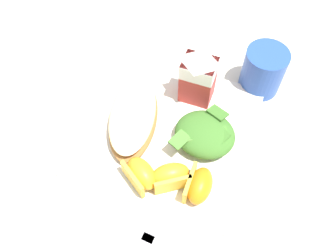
% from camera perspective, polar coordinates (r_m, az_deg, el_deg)
% --- Properties ---
extents(ground, '(3.00, 3.00, 0.00)m').
position_cam_1_polar(ground, '(0.61, 0.00, -1.29)').
color(ground, beige).
extents(white_plate, '(0.28, 0.28, 0.02)m').
position_cam_1_polar(white_plate, '(0.61, 0.00, -0.90)').
color(white_plate, white).
rests_on(white_plate, ground).
extents(cheesy_pizza_bread, '(0.12, 0.18, 0.04)m').
position_cam_1_polar(cheesy_pizza_bread, '(0.60, -5.65, 1.47)').
color(cheesy_pizza_bread, '#A87038').
rests_on(cheesy_pizza_bread, white_plate).
extents(green_salad_pile, '(0.10, 0.10, 0.04)m').
position_cam_1_polar(green_salad_pile, '(0.58, 6.08, -1.14)').
color(green_salad_pile, '#3D7028').
rests_on(green_salad_pile, white_plate).
extents(milk_carton, '(0.06, 0.04, 0.11)m').
position_cam_1_polar(milk_carton, '(0.60, 4.98, 8.33)').
color(milk_carton, '#B7332D').
rests_on(milk_carton, white_plate).
extents(orange_wedge_front, '(0.07, 0.06, 0.04)m').
position_cam_1_polar(orange_wedge_front, '(0.54, -4.49, -7.79)').
color(orange_wedge_front, orange).
rests_on(orange_wedge_front, white_plate).
extents(orange_wedge_middle, '(0.07, 0.06, 0.04)m').
position_cam_1_polar(orange_wedge_middle, '(0.54, 0.42, -8.17)').
color(orange_wedge_middle, orange).
rests_on(orange_wedge_middle, white_plate).
extents(orange_wedge_rear, '(0.04, 0.06, 0.04)m').
position_cam_1_polar(orange_wedge_rear, '(0.53, 5.03, -9.60)').
color(orange_wedge_rear, orange).
rests_on(orange_wedge_rear, white_plate).
extents(paper_napkin, '(0.15, 0.15, 0.00)m').
position_cam_1_polar(paper_napkin, '(0.65, -20.59, -1.56)').
color(paper_napkin, white).
rests_on(paper_napkin, ground).
extents(drinking_blue_cup, '(0.08, 0.08, 0.09)m').
position_cam_1_polar(drinking_blue_cup, '(0.66, 15.20, 8.67)').
color(drinking_blue_cup, '#284CA3').
rests_on(drinking_blue_cup, ground).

